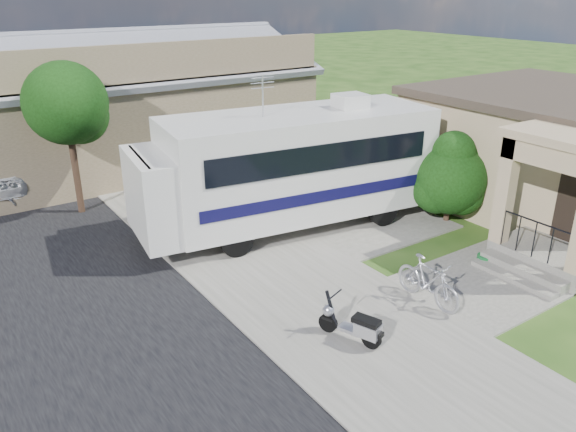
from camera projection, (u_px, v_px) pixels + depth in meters
ground at (370, 300)px, 12.53m from camera, size 120.00×120.00×0.00m
sidewalk_slab at (155, 185)px, 19.62m from camera, size 4.00×80.00×0.06m
driveway_slab at (305, 220)px, 16.73m from camera, size 7.00×6.00×0.05m
walk_slab at (493, 280)px, 13.32m from camera, size 4.00×3.00×0.05m
house at (554, 148)px, 17.59m from camera, size 9.47×7.80×3.54m
warehouse at (136, 108)px, 22.42m from camera, size 12.50×8.40×5.04m
street_tree_a at (69, 107)px, 16.26m from camera, size 2.44×2.40×4.58m
street_tree_b at (6, 65)px, 23.83m from camera, size 2.44×2.40×4.73m
motorhome at (289, 165)px, 15.65m from camera, size 8.72×3.78×4.33m
shrub at (451, 176)px, 16.25m from camera, size 2.24×2.13×2.74m
scooter at (354, 325)px, 10.85m from camera, size 0.72×1.35×0.92m
bicycle at (428, 284)px, 12.15m from camera, size 0.50×1.75×1.05m
garden_hose at (485, 260)px, 14.16m from camera, size 0.42×0.42×0.19m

